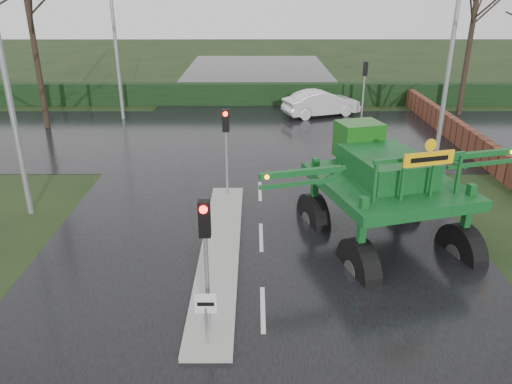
{
  "coord_description": "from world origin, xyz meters",
  "views": [
    {
      "loc": [
        -0.2,
        -10.77,
        7.79
      ],
      "look_at": [
        -0.17,
        3.16,
        2.0
      ],
      "focal_mm": 35.0,
      "sensor_mm": 36.0,
      "label": 1
    }
  ],
  "objects_px": {
    "street_light_left_near": "(9,45)",
    "street_light_right": "(447,30)",
    "street_light_left_far": "(118,18)",
    "traffic_signal_far": "(365,77)",
    "traffic_signal_near": "(205,240)",
    "keep_left_sign": "(206,311)",
    "traffic_signal_mid": "(226,134)",
    "white_sedan": "(321,116)",
    "crop_sprayer": "(361,195)"
  },
  "relations": [
    {
      "from": "street_light_left_near",
      "to": "street_light_left_far",
      "type": "height_order",
      "value": "same"
    },
    {
      "from": "traffic_signal_near",
      "to": "street_light_right",
      "type": "xyz_separation_m",
      "value": [
        9.49,
        13.01,
        3.4
      ]
    },
    {
      "from": "traffic_signal_near",
      "to": "traffic_signal_mid",
      "type": "xyz_separation_m",
      "value": [
        0.0,
        8.5,
        0.0
      ]
    },
    {
      "from": "keep_left_sign",
      "to": "traffic_signal_near",
      "type": "xyz_separation_m",
      "value": [
        0.0,
        0.49,
        1.53
      ]
    },
    {
      "from": "street_light_right",
      "to": "street_light_left_far",
      "type": "relative_size",
      "value": 1.0
    },
    {
      "from": "traffic_signal_near",
      "to": "traffic_signal_far",
      "type": "relative_size",
      "value": 1.0
    },
    {
      "from": "keep_left_sign",
      "to": "traffic_signal_mid",
      "type": "relative_size",
      "value": 0.38
    },
    {
      "from": "traffic_signal_far",
      "to": "street_light_left_near",
      "type": "distance_m",
      "value": 20.58
    },
    {
      "from": "keep_left_sign",
      "to": "white_sedan",
      "type": "bearing_deg",
      "value": 76.53
    },
    {
      "from": "street_light_right",
      "to": "street_light_left_near",
      "type": "bearing_deg",
      "value": -159.89
    },
    {
      "from": "traffic_signal_near",
      "to": "crop_sprayer",
      "type": "distance_m",
      "value": 5.17
    },
    {
      "from": "traffic_signal_mid",
      "to": "traffic_signal_far",
      "type": "bearing_deg",
      "value": 58.07
    },
    {
      "from": "keep_left_sign",
      "to": "street_light_left_near",
      "type": "distance_m",
      "value": 11.32
    },
    {
      "from": "traffic_signal_mid",
      "to": "crop_sprayer",
      "type": "height_order",
      "value": "crop_sprayer"
    },
    {
      "from": "traffic_signal_far",
      "to": "traffic_signal_near",
      "type": "bearing_deg",
      "value": 69.64
    },
    {
      "from": "traffic_signal_mid",
      "to": "crop_sprayer",
      "type": "distance_m",
      "value": 6.72
    },
    {
      "from": "traffic_signal_near",
      "to": "street_light_left_near",
      "type": "relative_size",
      "value": 0.35
    },
    {
      "from": "keep_left_sign",
      "to": "traffic_signal_near",
      "type": "distance_m",
      "value": 1.61
    },
    {
      "from": "traffic_signal_mid",
      "to": "street_light_left_near",
      "type": "xyz_separation_m",
      "value": [
        -6.89,
        -1.49,
        3.4
      ]
    },
    {
      "from": "street_light_left_near",
      "to": "traffic_signal_near",
      "type": "bearing_deg",
      "value": -45.47
    },
    {
      "from": "crop_sprayer",
      "to": "street_light_left_near",
      "type": "bearing_deg",
      "value": 144.76
    },
    {
      "from": "traffic_signal_mid",
      "to": "street_light_left_far",
      "type": "xyz_separation_m",
      "value": [
        -6.89,
        12.51,
        3.4
      ]
    },
    {
      "from": "traffic_signal_far",
      "to": "crop_sprayer",
      "type": "bearing_deg",
      "value": 78.22
    },
    {
      "from": "street_light_right",
      "to": "traffic_signal_near",
      "type": "bearing_deg",
      "value": -126.13
    },
    {
      "from": "white_sedan",
      "to": "street_light_left_far",
      "type": "bearing_deg",
      "value": 72.99
    },
    {
      "from": "traffic_signal_mid",
      "to": "traffic_signal_far",
      "type": "height_order",
      "value": "same"
    },
    {
      "from": "keep_left_sign",
      "to": "street_light_right",
      "type": "xyz_separation_m",
      "value": [
        9.49,
        13.5,
        4.93
      ]
    },
    {
      "from": "street_light_left_near",
      "to": "street_light_right",
      "type": "relative_size",
      "value": 1.0
    },
    {
      "from": "traffic_signal_far",
      "to": "street_light_left_near",
      "type": "relative_size",
      "value": 0.35
    },
    {
      "from": "keep_left_sign",
      "to": "traffic_signal_near",
      "type": "relative_size",
      "value": 0.38
    },
    {
      "from": "traffic_signal_far",
      "to": "street_light_left_near",
      "type": "bearing_deg",
      "value": 43.63
    },
    {
      "from": "traffic_signal_mid",
      "to": "white_sedan",
      "type": "distance_m",
      "value": 14.53
    },
    {
      "from": "street_light_left_far",
      "to": "traffic_signal_near",
      "type": "bearing_deg",
      "value": -71.83
    },
    {
      "from": "crop_sprayer",
      "to": "street_light_left_far",
      "type": "bearing_deg",
      "value": 105.66
    },
    {
      "from": "crop_sprayer",
      "to": "white_sedan",
      "type": "height_order",
      "value": "crop_sprayer"
    },
    {
      "from": "crop_sprayer",
      "to": "keep_left_sign",
      "type": "bearing_deg",
      "value": -154.03
    },
    {
      "from": "street_light_left_far",
      "to": "street_light_right",
      "type": "bearing_deg",
      "value": -26.02
    },
    {
      "from": "street_light_right",
      "to": "white_sedan",
      "type": "height_order",
      "value": "street_light_right"
    },
    {
      "from": "traffic_signal_near",
      "to": "street_light_right",
      "type": "relative_size",
      "value": 0.35
    },
    {
      "from": "traffic_signal_mid",
      "to": "street_light_left_far",
      "type": "bearing_deg",
      "value": 118.86
    },
    {
      "from": "traffic_signal_near",
      "to": "street_light_right",
      "type": "height_order",
      "value": "street_light_right"
    },
    {
      "from": "keep_left_sign",
      "to": "white_sedan",
      "type": "height_order",
      "value": "keep_left_sign"
    },
    {
      "from": "keep_left_sign",
      "to": "traffic_signal_mid",
      "type": "bearing_deg",
      "value": 90.0
    },
    {
      "from": "street_light_left_far",
      "to": "crop_sprayer",
      "type": "height_order",
      "value": "street_light_left_far"
    },
    {
      "from": "street_light_left_far",
      "to": "street_light_left_near",
      "type": "bearing_deg",
      "value": -90.0
    },
    {
      "from": "street_light_left_near",
      "to": "white_sedan",
      "type": "relative_size",
      "value": 2.05
    },
    {
      "from": "traffic_signal_far",
      "to": "white_sedan",
      "type": "relative_size",
      "value": 0.72
    },
    {
      "from": "keep_left_sign",
      "to": "street_light_left_near",
      "type": "relative_size",
      "value": 0.14
    },
    {
      "from": "street_light_right",
      "to": "crop_sprayer",
      "type": "xyz_separation_m",
      "value": [
        -5.42,
        -9.85,
        -3.66
      ]
    },
    {
      "from": "street_light_left_near",
      "to": "street_light_right",
      "type": "bearing_deg",
      "value": 20.11
    }
  ]
}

